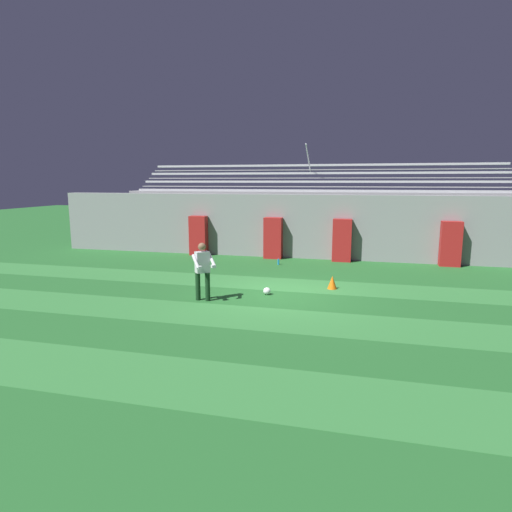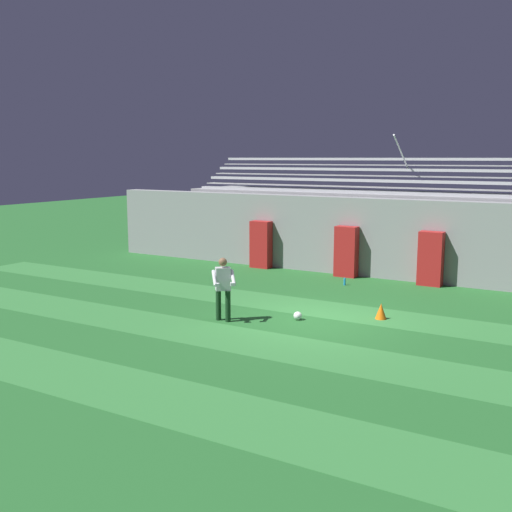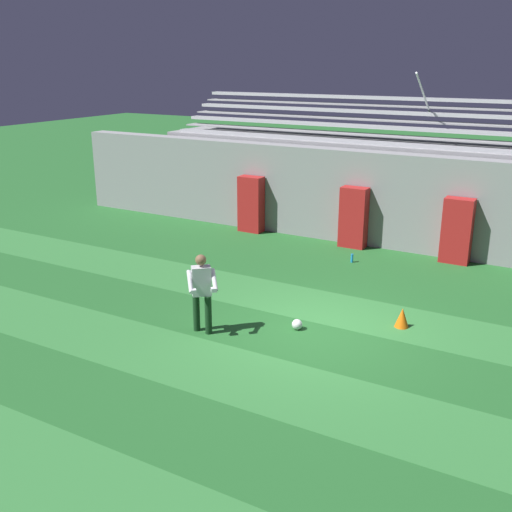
{
  "view_description": "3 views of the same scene",
  "coord_description": "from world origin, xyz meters",
  "views": [
    {
      "loc": [
        2.32,
        -12.33,
        3.38
      ],
      "look_at": [
        -0.82,
        0.19,
        1.11
      ],
      "focal_mm": 30.0,
      "sensor_mm": 36.0,
      "label": 1
    },
    {
      "loc": [
        6.34,
        -13.84,
        4.22
      ],
      "look_at": [
        -1.12,
        -1.06,
        1.78
      ],
      "focal_mm": 42.0,
      "sensor_mm": 36.0,
      "label": 2
    },
    {
      "loc": [
        4.44,
        -10.44,
        5.32
      ],
      "look_at": [
        -1.6,
        0.25,
        1.3
      ],
      "focal_mm": 42.0,
      "sensor_mm": 36.0,
      "label": 3
    }
  ],
  "objects": [
    {
      "name": "ground_plane",
      "position": [
        0.0,
        0.0,
        0.0
      ],
      "size": [
        80.0,
        80.0,
        0.0
      ],
      "primitive_type": "plane",
      "color": "#236028"
    },
    {
      "name": "turf_stripe_near",
      "position": [
        0.0,
        -6.0,
        0.0
      ],
      "size": [
        28.0,
        1.81,
        0.01
      ],
      "primitive_type": "cube",
      "color": "#337A38",
      "rests_on": "ground"
    },
    {
      "name": "turf_stripe_mid",
      "position": [
        0.0,
        -2.37,
        0.0
      ],
      "size": [
        28.0,
        1.81,
        0.01
      ],
      "primitive_type": "cube",
      "color": "#337A38",
      "rests_on": "ground"
    },
    {
      "name": "turf_stripe_far",
      "position": [
        0.0,
        1.26,
        0.0
      ],
      "size": [
        28.0,
        1.81,
        0.01
      ],
      "primitive_type": "cube",
      "color": "#337A38",
      "rests_on": "ground"
    },
    {
      "name": "back_wall",
      "position": [
        0.0,
        6.5,
        1.4
      ],
      "size": [
        24.0,
        0.6,
        2.8
      ],
      "primitive_type": "cube",
      "color": "gray",
      "rests_on": "ground"
    },
    {
      "name": "padding_pillar_gate_left",
      "position": [
        -1.49,
        5.95,
        0.9
      ],
      "size": [
        0.79,
        0.44,
        1.81
      ],
      "primitive_type": "cube",
      "color": "#B21E1E",
      "rests_on": "ground"
    },
    {
      "name": "padding_pillar_gate_right",
      "position": [
        1.49,
        5.95,
        0.9
      ],
      "size": [
        0.79,
        0.44,
        1.81
      ],
      "primitive_type": "cube",
      "color": "#B21E1E",
      "rests_on": "ground"
    },
    {
      "name": "padding_pillar_far_left",
      "position": [
        -5.0,
        5.95,
        0.9
      ],
      "size": [
        0.79,
        0.44,
        1.81
      ],
      "primitive_type": "cube",
      "color": "#B21E1E",
      "rests_on": "ground"
    },
    {
      "name": "bleacher_stand",
      "position": [
        -0.0,
        8.49,
        1.5
      ],
      "size": [
        18.0,
        3.35,
        5.03
      ],
      "color": "gray",
      "rests_on": "ground"
    },
    {
      "name": "goalkeeper",
      "position": [
        -2.03,
        -1.2,
        0.95
      ],
      "size": [
        0.74,
        0.74,
        1.67
      ],
      "color": "#143319",
      "rests_on": "ground"
    },
    {
      "name": "soccer_ball",
      "position": [
        -0.4,
        -0.13,
        0.11
      ],
      "size": [
        0.22,
        0.22,
        0.22
      ],
      "primitive_type": "sphere",
      "color": "white",
      "rests_on": "ground"
    },
    {
      "name": "traffic_cone",
      "position": [
        1.46,
        1.06,
        0.21
      ],
      "size": [
        0.3,
        0.3,
        0.42
      ],
      "primitive_type": "cone",
      "color": "orange",
      "rests_on": "ground"
    },
    {
      "name": "water_bottle",
      "position": [
        -0.97,
        4.55,
        0.12
      ],
      "size": [
        0.07,
        0.07,
        0.24
      ],
      "primitive_type": "cylinder",
      "color": "#1E8CD8",
      "rests_on": "ground"
    }
  ]
}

